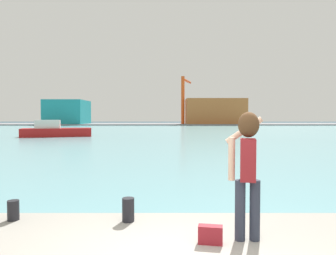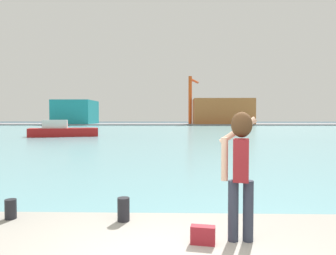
{
  "view_description": "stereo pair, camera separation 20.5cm",
  "coord_description": "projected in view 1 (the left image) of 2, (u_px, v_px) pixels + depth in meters",
  "views": [
    {
      "loc": [
        -0.19,
        -3.33,
        2.36
      ],
      "look_at": [
        -0.23,
        6.28,
        2.03
      ],
      "focal_mm": 33.05,
      "sensor_mm": 36.0,
      "label": 1
    },
    {
      "loc": [
        0.02,
        -3.32,
        2.36
      ],
      "look_at": [
        -0.23,
        6.28,
        2.03
      ],
      "focal_mm": 33.05,
      "sensor_mm": 36.0,
      "label": 2
    }
  ],
  "objects": [
    {
      "name": "warehouse_left",
      "position": [
        69.0,
        112.0,
        92.39
      ],
      "size": [
        11.06,
        12.1,
        6.98
      ],
      "primitive_type": "cube",
      "color": "teal",
      "rests_on": "far_shore_dock"
    },
    {
      "name": "ground_plane",
      "position": [
        170.0,
        131.0,
        53.37
      ],
      "size": [
        220.0,
        220.0,
        0.0
      ],
      "primitive_type": "plane",
      "color": "#334751"
    },
    {
      "name": "port_crane",
      "position": [
        185.0,
        95.0,
        91.38
      ],
      "size": [
        3.66,
        9.93,
        13.9
      ],
      "color": "#D84C19",
      "rests_on": "far_shore_dock"
    },
    {
      "name": "warehouse_right",
      "position": [
        216.0,
        111.0,
        91.59
      ],
      "size": [
        17.21,
        9.95,
        7.36
      ],
      "primitive_type": "cube",
      "color": "#B26633",
      "rests_on": "far_shore_dock"
    },
    {
      "name": "handbag",
      "position": [
        212.0,
        235.0,
        4.07
      ],
      "size": [
        0.34,
        0.19,
        0.24
      ],
      "primitive_type": "cube",
      "rotation": [
        0.0,
        0.0,
        -0.17
      ],
      "color": "maroon",
      "rests_on": "quay_promenade"
    },
    {
      "name": "boat_moored",
      "position": [
        57.0,
        131.0,
        37.0
      ],
      "size": [
        8.31,
        4.63,
        1.99
      ],
      "rotation": [
        0.0,
        0.0,
        0.29
      ],
      "color": "#B21919",
      "rests_on": "harbor_water"
    },
    {
      "name": "far_shore_dock",
      "position": [
        170.0,
        124.0,
        95.34
      ],
      "size": [
        140.0,
        20.0,
        0.35
      ],
      "primitive_type": "cube",
      "color": "gray",
      "rests_on": "ground_plane"
    },
    {
      "name": "person_photographer",
      "position": [
        249.0,
        162.0,
        4.16
      ],
      "size": [
        0.53,
        0.57,
        1.74
      ],
      "rotation": [
        0.0,
        0.0,
        1.35
      ],
      "color": "#2D3342",
      "rests_on": "quay_promenade"
    },
    {
      "name": "harbor_bollard_2",
      "position": [
        15.0,
        210.0,
        5.02
      ],
      "size": [
        0.18,
        0.18,
        0.32
      ],
      "primitive_type": "cylinder",
      "color": "black",
      "rests_on": "quay_promenade"
    },
    {
      "name": "harbor_water",
      "position": [
        170.0,
        130.0,
        55.37
      ],
      "size": [
        140.0,
        100.0,
        0.02
      ],
      "primitive_type": "cube",
      "color": "#6BA8B2",
      "rests_on": "ground_plane"
    },
    {
      "name": "harbor_bollard",
      "position": [
        130.0,
        210.0,
        4.95
      ],
      "size": [
        0.19,
        0.19,
        0.38
      ],
      "primitive_type": "cylinder",
      "color": "black",
      "rests_on": "quay_promenade"
    }
  ]
}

